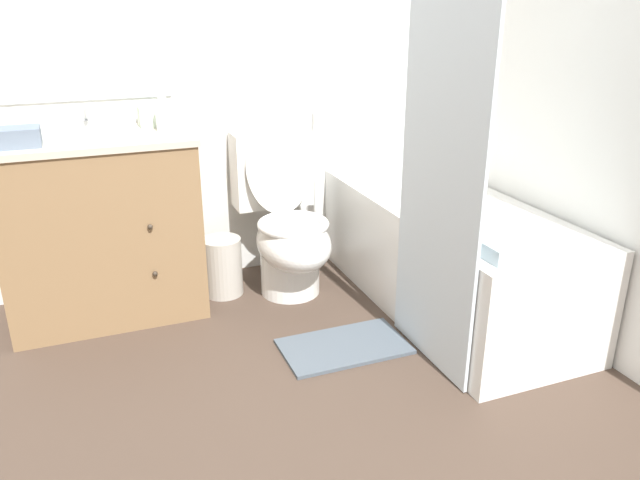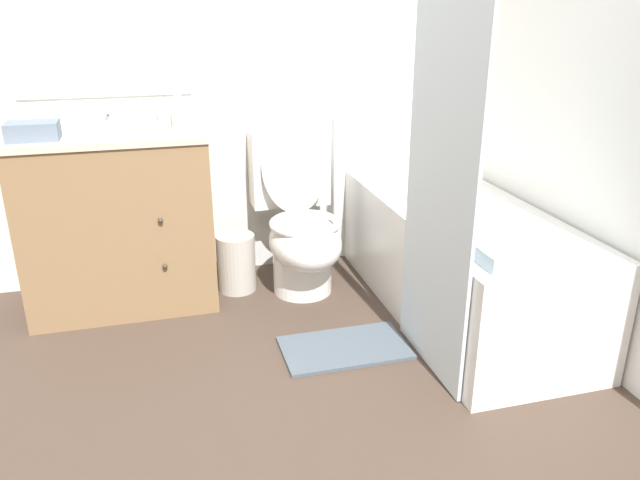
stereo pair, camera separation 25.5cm
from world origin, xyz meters
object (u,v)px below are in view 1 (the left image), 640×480
object	(u,v)px
toilet	(286,224)
bathtub	(446,253)
vanity_cabinet	(101,226)
hand_towel_folded	(13,137)
bath_towel_folded	(507,244)
sink_faucet	(87,121)
soap_dispenser	(163,115)
tissue_box	(151,116)
wastebasket	(222,266)
bath_mat	(344,346)

from	to	relation	value
toilet	bathtub	distance (m)	0.83
toilet	vanity_cabinet	bearing A→B (deg)	175.04
hand_towel_folded	bath_towel_folded	world-z (taller)	hand_towel_folded
sink_faucet	soap_dispenser	bearing A→B (deg)	-29.96
tissue_box	toilet	bearing A→B (deg)	-19.39
sink_faucet	soap_dispenser	size ratio (longest dim) A/B	0.83
vanity_cabinet	bathtub	xyz separation A→B (m)	(1.58, -0.53, -0.18)
sink_faucet	wastebasket	size ratio (longest dim) A/B	0.47
toilet	hand_towel_folded	distance (m)	1.31
sink_faucet	vanity_cabinet	bearing A→B (deg)	-90.00
soap_dispenser	bath_mat	size ratio (longest dim) A/B	0.31
tissue_box	bath_mat	world-z (taller)	tissue_box
bath_towel_folded	bath_mat	distance (m)	0.84
bath_mat	sink_faucet	bearing A→B (deg)	134.95
vanity_cabinet	toilet	world-z (taller)	vanity_cabinet
vanity_cabinet	toilet	bearing A→B (deg)	-4.96
bathtub	wastebasket	world-z (taller)	bathtub
toilet	bathtub	xyz separation A→B (m)	(0.69, -0.45, -0.10)
vanity_cabinet	tissue_box	bearing A→B (deg)	24.44
hand_towel_folded	soap_dispenser	bearing A→B (deg)	9.22
sink_faucet	bath_mat	distance (m)	1.59
soap_dispenser	bath_towel_folded	size ratio (longest dim) A/B	0.64
bathtub	hand_towel_folded	xyz separation A→B (m)	(-1.88, 0.41, 0.65)
sink_faucet	toilet	world-z (taller)	sink_faucet
toilet	bath_towel_folded	size ratio (longest dim) A/B	3.26
toilet	wastebasket	xyz separation A→B (m)	(-0.33, 0.06, -0.21)
vanity_cabinet	soap_dispenser	bearing A→B (deg)	-3.04
bathtub	bath_mat	size ratio (longest dim) A/B	2.86
toilet	tissue_box	bearing A→B (deg)	160.61
toilet	bathtub	size ratio (longest dim) A/B	0.55
bathtub	bath_mat	xyz separation A→B (m)	(-0.65, -0.23, -0.26)
soap_dispenser	bathtub	bearing A→B (deg)	-22.28
bath_towel_folded	wastebasket	bearing A→B (deg)	128.52
tissue_box	soap_dispenser	bearing A→B (deg)	-76.62
bath_towel_folded	soap_dispenser	bearing A→B (deg)	135.09
soap_dispenser	bath_mat	xyz separation A→B (m)	(0.60, -0.74, -0.94)
toilet	bathtub	world-z (taller)	toilet
vanity_cabinet	hand_towel_folded	distance (m)	0.57
bath_towel_folded	bath_mat	xyz separation A→B (m)	(-0.52, 0.37, -0.55)
toilet	tissue_box	world-z (taller)	tissue_box
bath_towel_folded	sink_faucet	bearing A→B (deg)	137.98
wastebasket	soap_dispenser	distance (m)	0.83
vanity_cabinet	hand_towel_folded	world-z (taller)	hand_towel_folded
vanity_cabinet	tissue_box	distance (m)	0.58
sink_faucet	bathtub	xyz separation A→B (m)	(1.58, -0.70, -0.64)
bath_towel_folded	bath_mat	world-z (taller)	bath_towel_folded
hand_towel_folded	toilet	bearing A→B (deg)	2.02
sink_faucet	bathtub	distance (m)	1.84
sink_faucet	toilet	distance (m)	1.08
vanity_cabinet	toilet	xyz separation A→B (m)	(0.89, -0.08, -0.08)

